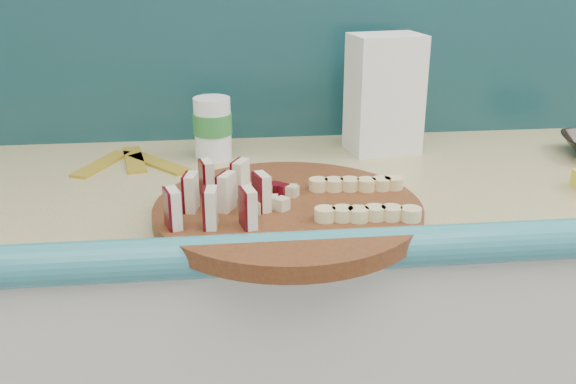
% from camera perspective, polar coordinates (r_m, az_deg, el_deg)
% --- Properties ---
extents(kitchen_counter, '(2.20, 0.63, 0.91)m').
position_cam_1_polar(kitchen_counter, '(1.41, 3.75, -16.38)').
color(kitchen_counter, white).
rests_on(kitchen_counter, ground).
extents(backsplash, '(2.20, 0.02, 0.50)m').
position_cam_1_polar(backsplash, '(1.41, 2.37, 14.95)').
color(backsplash, teal).
rests_on(backsplash, kitchen_counter).
extents(cutting_board, '(0.45, 0.45, 0.03)m').
position_cam_1_polar(cutting_board, '(1.00, -0.00, -1.77)').
color(cutting_board, '#4F2111').
rests_on(cutting_board, kitchen_counter).
extents(apple_wedges, '(0.15, 0.17, 0.06)m').
position_cam_1_polar(apple_wedges, '(0.96, -6.10, -0.18)').
color(apple_wedges, beige).
rests_on(apple_wedges, cutting_board).
extents(apple_chunks, '(0.06, 0.06, 0.02)m').
position_cam_1_polar(apple_chunks, '(0.99, -1.56, -0.54)').
color(apple_chunks, beige).
rests_on(apple_chunks, cutting_board).
extents(banana_slices, '(0.17, 0.17, 0.02)m').
position_cam_1_polar(banana_slices, '(1.00, 6.58, -0.53)').
color(banana_slices, beige).
rests_on(banana_slices, cutting_board).
extents(flour_bag, '(0.15, 0.12, 0.24)m').
position_cam_1_polar(flour_bag, '(1.33, 8.55, 8.61)').
color(flour_bag, white).
rests_on(flour_bag, kitchen_counter).
extents(canister, '(0.08, 0.08, 0.12)m').
position_cam_1_polar(canister, '(1.28, -6.71, 5.75)').
color(canister, white).
rests_on(canister, kitchen_counter).
extents(banana_peel, '(0.23, 0.18, 0.01)m').
position_cam_1_polar(banana_peel, '(1.29, -13.74, 2.58)').
color(banana_peel, gold).
rests_on(banana_peel, kitchen_counter).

